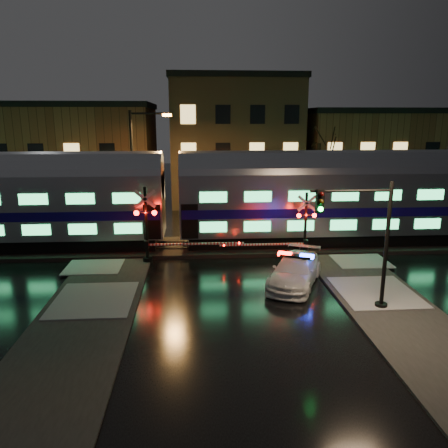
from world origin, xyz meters
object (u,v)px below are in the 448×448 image
at_px(crossing_signal_left, 153,232).
at_px(police_car, 295,271).
at_px(crossing_signal_right, 299,233).
at_px(traffic_light, 367,244).
at_px(streetlight, 137,164).

bearing_deg(crossing_signal_left, police_car, -27.36).
relative_size(crossing_signal_right, traffic_light, 1.01).
relative_size(crossing_signal_left, traffic_light, 1.11).
height_order(crossing_signal_right, traffic_light, traffic_light).
height_order(crossing_signal_right, crossing_signal_left, crossing_signal_left).
bearing_deg(crossing_signal_left, traffic_light, -36.09).
distance_m(crossing_signal_left, traffic_light, 11.82).
distance_m(police_car, streetlight, 14.36).
relative_size(crossing_signal_right, crossing_signal_left, 0.90).
xyz_separation_m(crossing_signal_right, streetlight, (-9.95, 6.70, 3.32)).
distance_m(police_car, traffic_light, 4.45).
bearing_deg(traffic_light, streetlight, 141.58).
bearing_deg(police_car, crossing_signal_left, 177.07).
bearing_deg(streetlight, traffic_light, -50.85).
height_order(crossing_signal_right, streetlight, streetlight).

